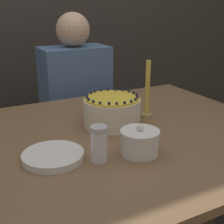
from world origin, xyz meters
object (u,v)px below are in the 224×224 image
at_px(cake, 112,111).
at_px(sugar_bowl, 140,142).
at_px(sugar_shaker, 99,144).
at_px(candle, 147,95).
at_px(person_man_blue_shirt, 77,123).

distance_m(cake, sugar_bowl, 0.29).
bearing_deg(cake, sugar_shaker, -125.13).
bearing_deg(sugar_bowl, candle, 52.41).
distance_m(candle, person_man_blue_shirt, 0.73).
distance_m(sugar_shaker, person_man_blue_shirt, 1.00).
bearing_deg(cake, candle, 1.61).
xyz_separation_m(cake, sugar_bowl, (-0.04, -0.28, -0.02)).
bearing_deg(candle, cake, -178.39).
bearing_deg(sugar_bowl, person_man_blue_shirt, 82.09).
height_order(candle, person_man_blue_shirt, person_man_blue_shirt).
relative_size(sugar_bowl, sugar_shaker, 1.10).
xyz_separation_m(sugar_bowl, candle, (0.22, 0.29, 0.06)).
xyz_separation_m(sugar_bowl, sugar_shaker, (-0.15, 0.02, 0.02)).
bearing_deg(person_man_blue_shirt, candle, 98.15).
bearing_deg(candle, sugar_bowl, -127.59).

